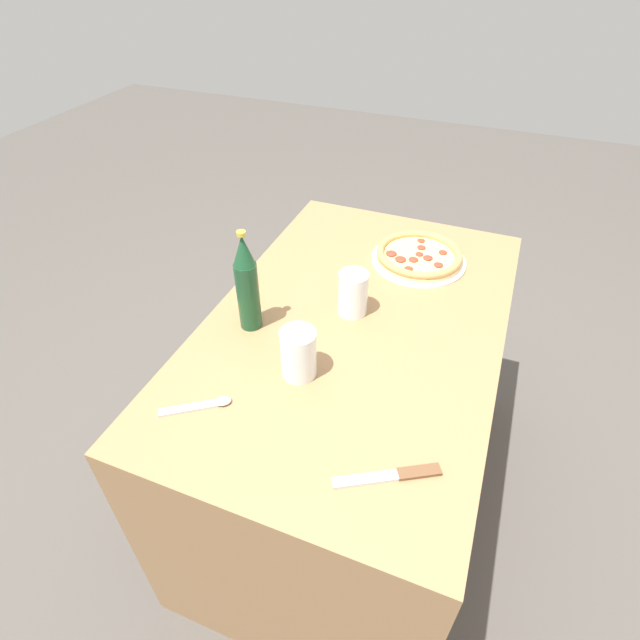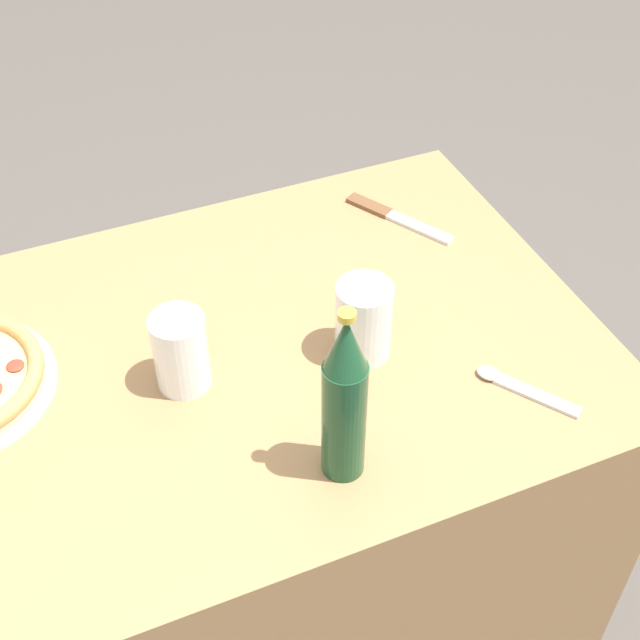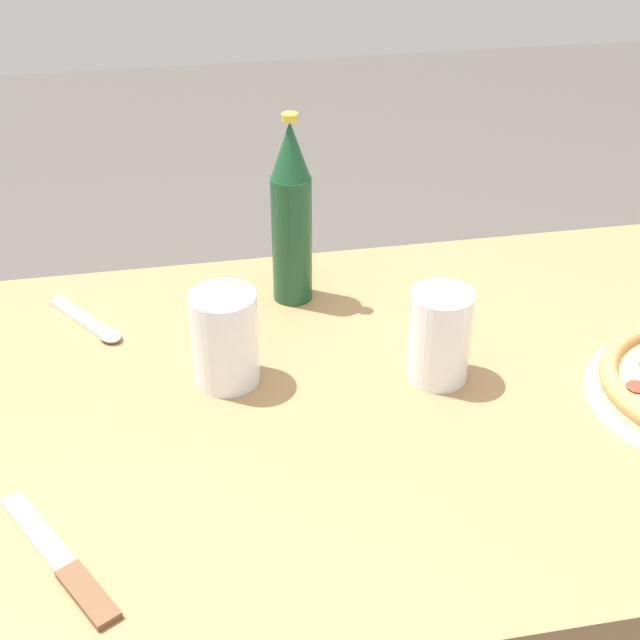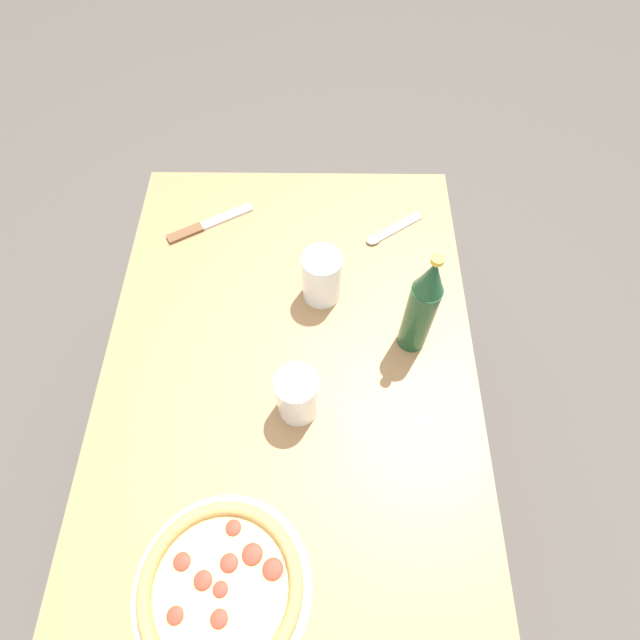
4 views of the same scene
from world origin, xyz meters
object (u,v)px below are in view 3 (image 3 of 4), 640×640
(knife, at_px, (62,562))
(glass_iced_tea, at_px, (439,338))
(beer_bottle, at_px, (291,215))
(glass_red_wine, at_px, (225,343))
(spoon, at_px, (93,325))

(knife, bearing_deg, glass_iced_tea, -152.65)
(glass_iced_tea, relative_size, beer_bottle, 0.44)
(glass_iced_tea, distance_m, knife, 0.51)
(glass_red_wine, relative_size, knife, 0.63)
(knife, bearing_deg, glass_red_wine, -124.46)
(glass_red_wine, xyz_separation_m, glass_iced_tea, (-0.26, 0.04, 0.00))
(glass_red_wine, distance_m, knife, 0.34)
(glass_iced_tea, distance_m, spoon, 0.48)
(glass_iced_tea, height_order, spoon, glass_iced_tea)
(glass_red_wine, height_order, spoon, glass_red_wine)
(beer_bottle, bearing_deg, knife, 56.64)
(glass_iced_tea, height_order, knife, glass_iced_tea)
(beer_bottle, xyz_separation_m, knife, (0.30, 0.46, -0.13))
(knife, xyz_separation_m, spoon, (-0.02, -0.43, 0.00))
(knife, bearing_deg, beer_bottle, -123.36)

